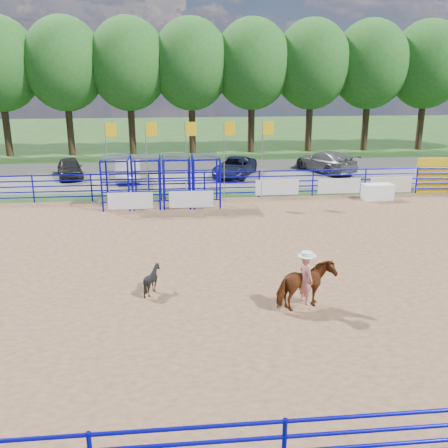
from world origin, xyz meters
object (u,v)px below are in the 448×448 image
Objects in this scene: announcer_table at (378,192)px; car_d at (326,161)px; car_c at (235,167)px; car_b at (128,169)px; horse_and_rider at (306,281)px; calf at (152,280)px; car_a at (70,168)px.

car_d reaches higher than announcer_table.
car_d reaches higher than car_c.
car_b reaches higher than announcer_table.
horse_and_rider reaches higher than calf.
car_c is at bearing -38.58° from calf.
car_a is at bearing -160.83° from car_c.
calf is at bearing -82.32° from car_c.
horse_and_rider is 2.83× the size of calf.
horse_and_rider is at bearing 105.46° from car_b.
car_c is at bearing -14.71° from car_d.
car_b reaches higher than calf.
car_c is (6.86, 0.36, -0.08)m from car_b.
car_b is at bearing 109.19° from horse_and_rider.
car_d is at bearing -12.85° from car_a.
horse_and_rider reaches higher than car_c.
car_a is 0.75× the size of car_d.
announcer_table is 0.37× the size of car_b.
car_b is 13.32m from car_d.
announcer_table is at bearing -70.92° from calf.
horse_and_rider is 21.24m from car_d.
car_a is at bearing 117.63° from horse_and_rider.
car_a is at bearing -18.67° from car_b.
horse_and_rider is at bearing -132.78° from calf.
car_d is at bearing 30.84° from car_c.
calf is at bearing 36.22° from car_d.
car_d is (6.69, 20.16, -0.16)m from horse_and_rider.
announcer_table is 0.43× the size of car_a.
calf is at bearing -137.36° from announcer_table.
announcer_table is 19.19m from car_a.
horse_and_rider is 4.74m from calf.
calf is at bearing -85.70° from car_a.
calf is (-4.46, 1.55, -0.43)m from horse_and_rider.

